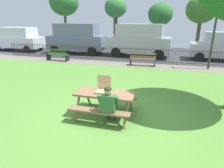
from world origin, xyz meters
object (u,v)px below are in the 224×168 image
Objects in this scene: parked_car_far_left at (18,38)px; park_bench_center at (143,59)px; adult_at_table at (109,104)px; parked_car_left at (77,38)px; far_tree_midright at (202,10)px; pizza_box_open at (103,89)px; picnic_table_foreground at (105,98)px; far_tree_center at (160,14)px; far_tree_left at (64,2)px; parked_car_right at (220,46)px; lamp_post_walkway at (215,27)px; parked_car_center at (140,40)px; park_bench_left at (57,55)px; far_tree_midleft at (116,9)px.

park_bench_center is at bearing -14.57° from parked_car_far_left.
parked_car_left is (-5.70, 10.42, 0.65)m from adult_at_table.
park_bench_center is at bearing -27.53° from parked_car_left.
parked_car_far_left is at bearing -157.52° from far_tree_midright.
parked_car_left is at bearing -147.03° from far_tree_midright.
picnic_table_foreground is at bearing -49.29° from pizza_box_open.
park_bench_center is 10.13m from far_tree_center.
far_tree_left is 14.83m from far_tree_midright.
pizza_box_open is 0.41× the size of adult_at_table.
far_tree_center is at bearing 87.63° from adult_at_table.
park_bench_center is 5.90m from parked_car_right.
far_tree_left is (-14.20, 9.52, 2.10)m from lamp_post_walkway.
far_tree_left is (-10.20, 17.11, 3.87)m from adult_at_table.
picnic_table_foreground is 0.57m from adult_at_table.
parked_car_center is at bearing 147.79° from lamp_post_walkway.
parked_car_far_left reaches higher than adult_at_table.
far_tree_midright is (4.88, 16.60, 3.04)m from picnic_table_foreground.
parked_car_left reaches higher than park_bench_left.
far_tree_center is at bearing 0.00° from far_tree_midleft.
park_bench_center is 11.12m from far_tree_midleft.
far_tree_midright reaches higher than far_tree_center.
picnic_table_foreground is 0.30× the size of far_tree_left.
parked_car_right is at bearing -35.94° from far_tree_midleft.
far_tree_left is (-9.69, 6.69, 3.22)m from parked_car_center.
far_tree_midleft is (-3.57, 6.69, 2.50)m from parked_car_center.
adult_at_table is 0.30× the size of lamp_post_walkway.
far_tree_left reaches higher than far_tree_midright.
far_tree_midright is at bearing 73.63° from picnic_table_foreground.
parked_car_center is 12.21m from far_tree_left.
parked_car_left is (-9.70, 2.84, -1.13)m from lamp_post_walkway.
parked_car_far_left is 5.86m from parked_car_left.
picnic_table_foreground is at bearing -106.37° from far_tree_midright.
parked_car_far_left is at bearing 151.90° from park_bench_left.
parked_car_far_left is (-11.28, 9.92, 0.50)m from picnic_table_foreground.
far_tree_midleft reaches higher than parked_car_far_left.
parked_car_far_left is at bearing -180.00° from parked_car_left.
parked_car_left is at bearing 86.82° from park_bench_left.
parked_car_center reaches higher than pizza_box_open.
park_bench_left and park_bench_center have the same top height.
far_tree_midleft is (-8.07, 9.52, 1.37)m from lamp_post_walkway.
parked_car_right is (1.15, 2.83, -1.42)m from lamp_post_walkway.
far_tree_midleft is 4.82m from far_tree_center.
adult_at_table is at bearing -117.81° from lamp_post_walkway.
parked_car_center is 0.96× the size of far_tree_midleft.
park_bench_center is 0.41× the size of lamp_post_walkway.
park_bench_left is 14.65m from far_tree_midright.
park_bench_center is 4.38m from lamp_post_walkway.
parked_car_left is at bearing -103.67° from far_tree_midleft.
far_tree_left is at bearing 78.53° from parked_car_far_left.
far_tree_left reaches higher than park_bench_left.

